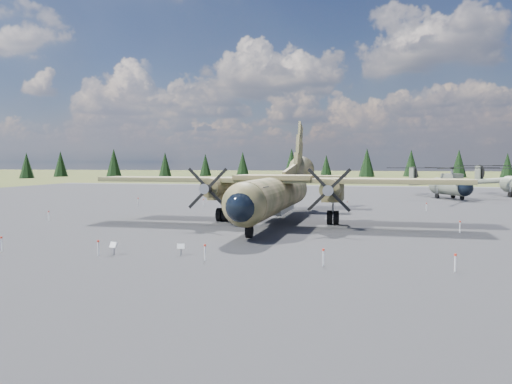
# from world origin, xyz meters

# --- Properties ---
(ground) EXTENTS (500.00, 500.00, 0.00)m
(ground) POSITION_xyz_m (0.00, 0.00, 0.00)
(ground) COLOR brown
(ground) RESTS_ON ground
(apron) EXTENTS (120.00, 120.00, 0.04)m
(apron) POSITION_xyz_m (0.00, 10.00, 0.00)
(apron) COLOR #545458
(apron) RESTS_ON ground
(transport_plane) EXTENTS (30.04, 27.34, 9.93)m
(transport_plane) POSITION_xyz_m (2.73, 3.44, 2.85)
(transport_plane) COLOR #424324
(transport_plane) RESTS_ON ground
(helicopter_near) EXTENTS (22.69, 22.69, 4.35)m
(helicopter_near) POSITION_xyz_m (20.97, 34.22, 3.08)
(helicopter_near) COLOR gray
(helicopter_near) RESTS_ON ground
(info_placard_left) EXTENTS (0.50, 0.33, 0.72)m
(info_placard_left) POSITION_xyz_m (-3.33, -13.09, 0.48)
(info_placard_left) COLOR gray
(info_placard_left) RESTS_ON ground
(info_placard_right) EXTENTS (0.43, 0.28, 0.63)m
(info_placard_right) POSITION_xyz_m (0.25, -12.34, 0.42)
(info_placard_right) COLOR gray
(info_placard_right) RESTS_ON ground
(barrier_fence) EXTENTS (33.12, 29.62, 0.85)m
(barrier_fence) POSITION_xyz_m (-0.46, -0.08, 0.51)
(barrier_fence) COLOR white
(barrier_fence) RESTS_ON ground
(treeline) EXTENTS (297.11, 298.18, 10.99)m
(treeline) POSITION_xyz_m (-1.62, -4.56, 4.78)
(treeline) COLOR black
(treeline) RESTS_ON ground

